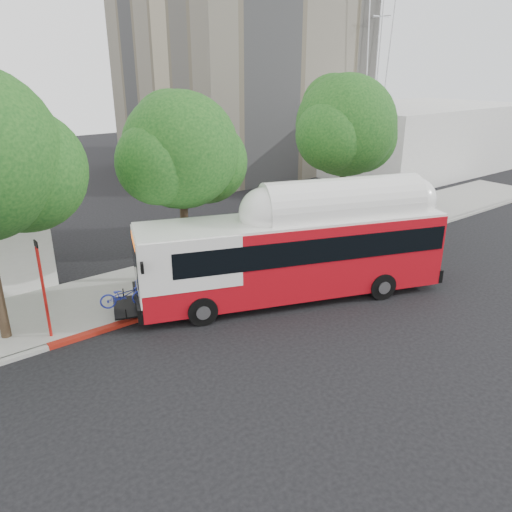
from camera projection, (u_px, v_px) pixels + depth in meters
The scene contains 9 objects.
ground at pixel (288, 324), 19.58m from camera, with size 120.00×120.00×0.00m, color black.
sidewalk at pixel (200, 272), 24.36m from camera, with size 60.00×5.00×0.15m, color gray.
curb_strip at pixel (231, 289), 22.44m from camera, with size 60.00×0.30×0.15m, color gray.
red_curb_segment at pixel (172, 308), 20.72m from camera, with size 10.00×0.32×0.16m, color maroon.
street_tree_mid at pixel (188, 154), 21.59m from camera, with size 5.75×5.00×8.62m.
street_tree_right at pixel (350, 129), 27.04m from camera, with size 6.21×5.40×9.18m.
horizon_block at pixel (415, 138), 47.43m from camera, with size 20.00×12.00×6.00m, color silver.
transit_bus at pixel (295, 256), 21.24m from camera, with size 13.92×7.21×4.13m.
signal_pole at pixel (44, 291), 17.82m from camera, with size 0.11×0.37×3.87m.
Camera 1 is at (-11.57, -12.93, 9.56)m, focal length 35.00 mm.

